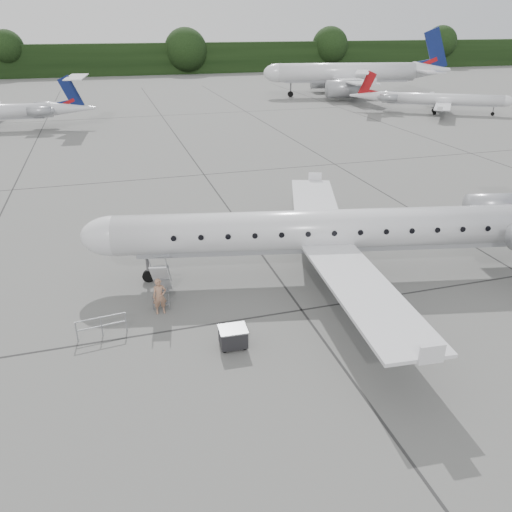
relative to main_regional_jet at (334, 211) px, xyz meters
name	(u,v)px	position (x,y,z in m)	size (l,w,h in m)	color
ground	(387,326)	(0.48, -5.67, -3.91)	(320.00, 320.00, 0.00)	slate
treeline	(144,59)	(0.48, 124.33, 0.09)	(260.00, 4.00, 8.00)	black
main_regional_jet	(334,211)	(0.00, 0.00, 0.00)	(30.46, 21.93, 7.81)	silver
airstair	(161,280)	(-9.53, -0.24, -2.68)	(0.85, 2.10, 2.45)	silver
passenger	(160,296)	(-9.78, -1.41, -2.97)	(0.69, 0.45, 1.88)	#986C53
safety_railing	(102,327)	(-12.60, -2.71, -3.41)	(2.20, 0.08, 1.00)	gray
baggage_cart	(233,337)	(-7.02, -5.24, -3.39)	(1.18, 0.96, 1.02)	black
bg_narrowbody	(347,63)	(33.96, 69.06, 2.19)	(33.94, 24.44, 12.18)	silver
bg_regional_right	(442,93)	(39.52, 46.27, -0.85)	(23.31, 16.78, 6.11)	silver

